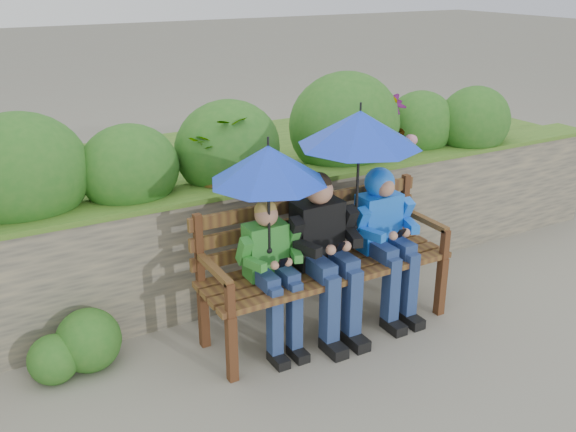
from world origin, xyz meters
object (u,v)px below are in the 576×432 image
park_bench (322,255)px  boy_middle (325,247)px  umbrella_right (360,129)px  boy_right (385,229)px  boy_left (272,266)px  umbrella_left (268,164)px

park_bench → boy_middle: bearing=-113.2°
umbrella_right → park_bench: bearing=170.2°
boy_middle → boy_right: 0.58m
boy_left → boy_right: 1.02m
boy_left → park_bench: bearing=10.8°
boy_left → boy_middle: size_ratio=0.90×
umbrella_left → umbrella_right: (0.78, 0.03, 0.15)m
boy_right → umbrella_right: size_ratio=1.24×
boy_left → umbrella_right: bearing=3.4°
park_bench → umbrella_left: (-0.50, -0.08, 0.83)m
boy_middle → boy_right: bearing=1.9°
umbrella_left → boy_left: bearing=-38.8°
umbrella_left → park_bench: bearing=9.2°
boy_left → boy_right: boy_right is taller
umbrella_right → boy_left: bearing=-176.6°
boy_right → umbrella_right: 0.88m
boy_right → boy_left: bearing=-179.7°
boy_left → boy_right: (1.02, 0.01, 0.08)m
park_bench → umbrella_right: (0.27, -0.05, 0.98)m
boy_left → boy_right: size_ratio=0.94×
park_bench → boy_left: boy_left is taller
boy_left → umbrella_left: (-0.01, 0.01, 0.77)m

